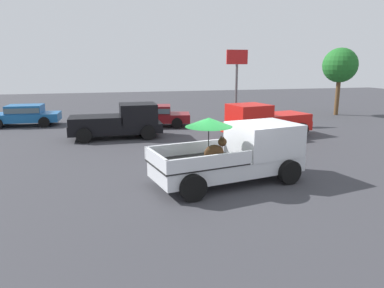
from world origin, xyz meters
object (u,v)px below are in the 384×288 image
object	(u,v)px
pickup_truck_red	(264,121)
parked_sedan_near	(25,114)
parked_sedan_far	(155,115)
motel_sign	(237,72)
pickup_truck_main	(240,152)
pickup_truck_far	(120,121)

from	to	relation	value
pickup_truck_red	parked_sedan_near	world-z (taller)	pickup_truck_red
parked_sedan_far	motel_sign	world-z (taller)	motel_sign
pickup_truck_main	parked_sedan_near	bearing A→B (deg)	113.17
pickup_truck_main	motel_sign	size ratio (longest dim) A/B	1.12
parked_sedan_near	parked_sedan_far	size ratio (longest dim) A/B	0.96
pickup_truck_main	pickup_truck_far	bearing A→B (deg)	102.04
parked_sedan_far	motel_sign	size ratio (longest dim) A/B	0.96
parked_sedan_near	parked_sedan_far	bearing A→B (deg)	167.13
parked_sedan_near	parked_sedan_far	distance (m)	8.31
pickup_truck_far	pickup_truck_main	bearing A→B (deg)	-66.87
pickup_truck_red	pickup_truck_far	distance (m)	7.75
parked_sedan_near	motel_sign	size ratio (longest dim) A/B	0.93
pickup_truck_red	pickup_truck_far	bearing A→B (deg)	-22.91
pickup_truck_red	parked_sedan_far	size ratio (longest dim) A/B	1.11
pickup_truck_far	parked_sedan_near	size ratio (longest dim) A/B	1.10
pickup_truck_main	parked_sedan_far	bearing A→B (deg)	85.06
pickup_truck_main	pickup_truck_far	distance (m)	8.98
parked_sedan_near	pickup_truck_red	bearing A→B (deg)	155.28
motel_sign	pickup_truck_main	bearing A→B (deg)	-110.75
pickup_truck_red	motel_sign	world-z (taller)	motel_sign
parked_sedan_near	motel_sign	distance (m)	13.79
pickup_truck_red	motel_sign	size ratio (longest dim) A/B	1.06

